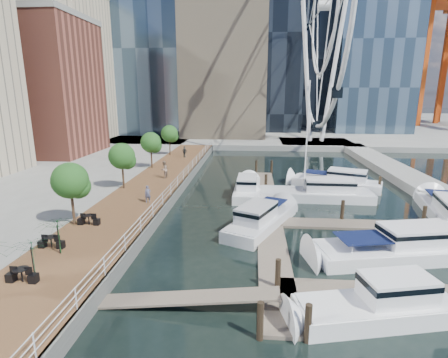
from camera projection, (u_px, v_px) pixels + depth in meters
name	position (u px, v px, depth m)	size (l,w,h in m)	color
ground	(225.00, 269.00, 21.04)	(520.00, 520.00, 0.00)	black
boardwalk	(150.00, 191.00, 36.17)	(6.00, 60.00, 1.00)	brown
seawall	(179.00, 192.00, 35.93)	(0.25, 60.00, 1.00)	#595954
land_far	(249.00, 123.00, 119.62)	(200.00, 114.00, 1.00)	gray
breakwater	(419.00, 185.00, 38.64)	(4.00, 60.00, 1.00)	gray
pier	(315.00, 144.00, 70.09)	(14.00, 12.00, 1.00)	gray
railing	(178.00, 182.00, 35.69)	(0.10, 60.00, 1.05)	white
floating_docks	(327.00, 211.00, 29.93)	(16.00, 34.00, 2.60)	#6D6051
ferris_wheel	(324.00, 6.00, 64.03)	(5.80, 45.60, 47.80)	white
street_trees	(122.00, 156.00, 34.50)	(2.60, 42.60, 4.60)	#3F2B1C
cafe_tables	(38.00, 257.00, 19.63)	(2.50, 13.70, 0.74)	black
yacht_foreground	(396.00, 258.00, 22.49)	(3.14, 11.72, 2.15)	white
pedestrian_near	(148.00, 194.00, 30.55)	(0.55, 0.36, 1.51)	#53546F
pedestrian_mid	(164.00, 170.00, 39.34)	(0.94, 0.74, 1.94)	gray
pedestrian_far	(185.00, 152.00, 52.24)	(0.99, 0.41, 1.68)	#31393D
moored_yachts	(322.00, 205.00, 33.28)	(21.58, 29.41, 11.50)	white
cafe_seating	(15.00, 259.00, 17.60)	(4.84, 8.30, 2.73)	#103C14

